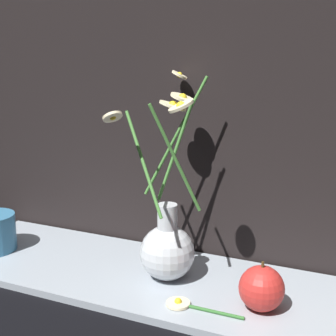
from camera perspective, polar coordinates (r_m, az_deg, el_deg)
ground_plane at (r=0.80m, az=-0.09°, el=-14.02°), size 6.00×6.00×0.00m
shelf at (r=0.80m, az=-0.09°, el=-13.64°), size 0.84×0.24×0.01m
vase_with_flowers at (r=0.77m, az=0.32°, el=-8.89°), size 0.14×0.22×0.34m
orange_fruit at (r=0.71m, az=11.33°, el=-14.19°), size 0.07×0.07×0.07m
loose_daisy at (r=0.71m, az=2.32°, el=-16.36°), size 0.12×0.04×0.01m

